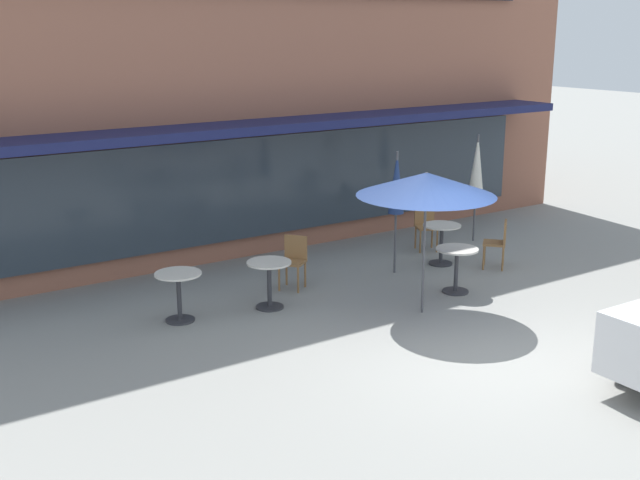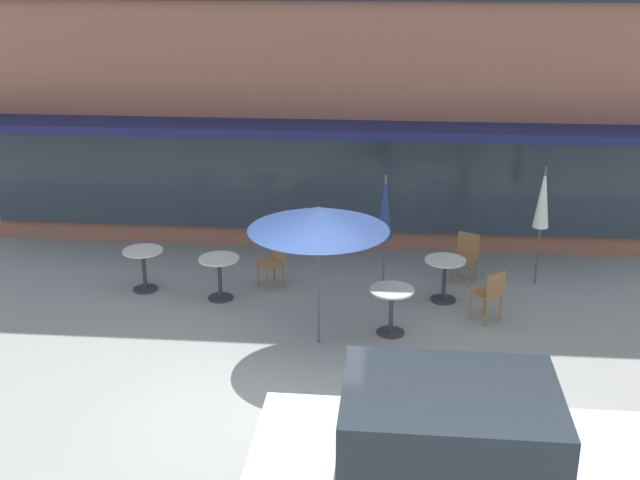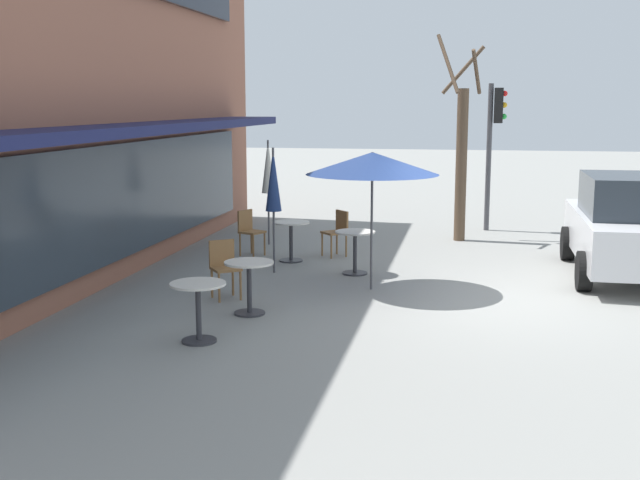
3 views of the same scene
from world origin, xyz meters
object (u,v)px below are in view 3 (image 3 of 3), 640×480
object	(u,v)px
cafe_table_near_wall	(355,245)
cafe_table_mid_patio	(198,302)
patio_umbrella_green_folded	(268,168)
traffic_light_pole	(494,132)
parked_sedan	(632,226)
patio_umbrella_cream_folded	(273,181)
cafe_table_streetside	(291,234)
cafe_table_by_tree	(249,279)
patio_umbrella_corner_open	(372,163)
cafe_chair_1	(249,229)
street_tree	(461,155)
cafe_chair_2	(337,229)
cafe_chair_0	(224,264)

from	to	relation	value
cafe_table_near_wall	cafe_table_mid_patio	bearing A→B (deg)	162.91
patio_umbrella_green_folded	traffic_light_pole	world-z (taller)	traffic_light_pole
cafe_table_near_wall	cafe_table_mid_patio	size ratio (longest dim) A/B	1.00
cafe_table_mid_patio	patio_umbrella_green_folded	bearing A→B (deg)	7.12
parked_sedan	patio_umbrella_green_folded	bearing A→B (deg)	74.36
patio_umbrella_cream_folded	cafe_table_streetside	bearing A→B (deg)	-3.79
cafe_table_by_tree	patio_umbrella_corner_open	world-z (taller)	patio_umbrella_corner_open
patio_umbrella_cream_folded	cafe_chair_1	xyz separation A→B (m)	(1.49, 0.87, -1.10)
cafe_table_by_tree	street_tree	size ratio (longest dim) A/B	0.17
cafe_chair_2	patio_umbrella_green_folded	bearing A→B (deg)	58.35
cafe_table_near_wall	cafe_chair_0	world-z (taller)	cafe_chair_0
cafe_table_mid_patio	patio_umbrella_green_folded	world-z (taller)	patio_umbrella_green_folded
street_tree	traffic_light_pole	world-z (taller)	street_tree
patio_umbrella_green_folded	cafe_table_near_wall	bearing A→B (deg)	-139.59
cafe_table_near_wall	parked_sedan	world-z (taller)	parked_sedan
cafe_table_by_tree	cafe_chair_1	size ratio (longest dim) A/B	0.85
patio_umbrella_corner_open	patio_umbrella_cream_folded	bearing A→B (deg)	62.49
patio_umbrella_corner_open	cafe_chair_0	world-z (taller)	patio_umbrella_corner_open
cafe_chair_1	street_tree	bearing A→B (deg)	-57.69
cafe_table_near_wall	cafe_chair_0	size ratio (longest dim) A/B	0.85
cafe_chair_1	cafe_table_streetside	bearing A→B (deg)	-115.13
cafe_table_streetside	cafe_chair_0	size ratio (longest dim) A/B	0.85
cafe_chair_2	street_tree	size ratio (longest dim) A/B	0.20
cafe_table_near_wall	patio_umbrella_corner_open	bearing A→B (deg)	-159.14
cafe_chair_0	traffic_light_pole	size ratio (longest dim) A/B	0.26
cafe_table_near_wall	patio_umbrella_green_folded	distance (m)	3.59
cafe_table_mid_patio	parked_sedan	bearing A→B (deg)	-50.09
patio_umbrella_green_folded	patio_umbrella_cream_folded	size ratio (longest dim) A/B	1.00
patio_umbrella_green_folded	cafe_chair_2	world-z (taller)	patio_umbrella_green_folded
cafe_table_by_tree	parked_sedan	size ratio (longest dim) A/B	0.18
patio_umbrella_cream_folded	traffic_light_pole	size ratio (longest dim) A/B	0.65
cafe_table_streetside	cafe_table_by_tree	distance (m)	3.87
patio_umbrella_cream_folded	parked_sedan	bearing A→B (deg)	-82.37
cafe_table_near_wall	cafe_table_by_tree	world-z (taller)	same
cafe_table_streetside	patio_umbrella_corner_open	world-z (taller)	patio_umbrella_corner_open
cafe_table_near_wall	traffic_light_pole	bearing A→B (deg)	-24.19
parked_sedan	traffic_light_pole	xyz separation A→B (m)	(4.76, 2.24, 1.42)
street_tree	cafe_table_near_wall	bearing A→B (deg)	156.00
parked_sedan	traffic_light_pole	distance (m)	5.45
street_tree	traffic_light_pole	bearing A→B (deg)	-24.65
patio_umbrella_green_folded	cafe_chair_0	xyz separation A→B (m)	(-4.70, -0.49, -1.10)
patio_umbrella_green_folded	cafe_chair_1	distance (m)	1.67
patio_umbrella_corner_open	traffic_light_pole	bearing A→B (deg)	-17.15
cafe_table_streetside	patio_umbrella_corner_open	bearing A→B (deg)	-138.60
cafe_table_near_wall	patio_umbrella_corner_open	world-z (taller)	patio_umbrella_corner_open
cafe_table_near_wall	traffic_light_pole	xyz separation A→B (m)	(5.43, -2.44, 1.78)
cafe_table_by_tree	street_tree	xyz separation A→B (m)	(6.84, -2.81, 1.35)
cafe_chair_2	traffic_light_pole	distance (m)	5.19
cafe_table_streetside	cafe_table_mid_patio	bearing A→B (deg)	-179.93
cafe_table_mid_patio	cafe_chair_0	distance (m)	2.30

